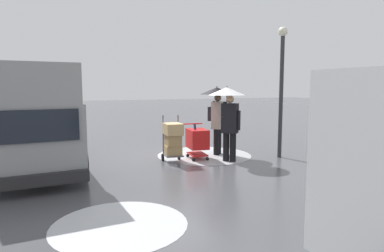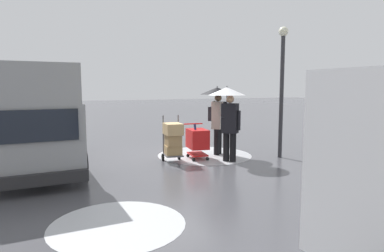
{
  "view_description": "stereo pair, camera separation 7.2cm",
  "coord_description": "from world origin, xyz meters",
  "px_view_note": "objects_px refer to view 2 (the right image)",
  "views": [
    {
      "loc": [
        3.58,
        9.42,
        2.12
      ],
      "look_at": [
        -0.33,
        1.1,
        1.05
      ],
      "focal_mm": 31.48,
      "sensor_mm": 36.0,
      "label": 1
    },
    {
      "loc": [
        3.52,
        9.45,
        2.12
      ],
      "look_at": [
        -0.33,
        1.1,
        1.05
      ],
      "focal_mm": 31.48,
      "sensor_mm": 36.0,
      "label": 2
    }
  ],
  "objects_px": {
    "pedestrian_pink_side": "(217,105)",
    "street_lamp": "(282,78)",
    "cargo_van_parked_right": "(31,124)",
    "pedestrian_black_side": "(228,106)",
    "shopping_cart_vendor": "(197,140)",
    "hand_dolly_boxes": "(173,138)"
  },
  "relations": [
    {
      "from": "pedestrian_pink_side",
      "to": "street_lamp",
      "type": "distance_m",
      "value": 2.08
    },
    {
      "from": "shopping_cart_vendor",
      "to": "pedestrian_black_side",
      "type": "distance_m",
      "value": 1.37
    },
    {
      "from": "shopping_cart_vendor",
      "to": "hand_dolly_boxes",
      "type": "bearing_deg",
      "value": 9.43
    },
    {
      "from": "cargo_van_parked_right",
      "to": "pedestrian_black_side",
      "type": "height_order",
      "value": "cargo_van_parked_right"
    },
    {
      "from": "cargo_van_parked_right",
      "to": "pedestrian_pink_side",
      "type": "bearing_deg",
      "value": 176.95
    },
    {
      "from": "cargo_van_parked_right",
      "to": "street_lamp",
      "type": "xyz_separation_m",
      "value": [
        -6.76,
        1.44,
        1.19
      ]
    },
    {
      "from": "hand_dolly_boxes",
      "to": "pedestrian_black_side",
      "type": "bearing_deg",
      "value": 160.42
    },
    {
      "from": "pedestrian_black_side",
      "to": "street_lamp",
      "type": "xyz_separation_m",
      "value": [
        -1.71,
        0.2,
        0.79
      ]
    },
    {
      "from": "pedestrian_pink_side",
      "to": "pedestrian_black_side",
      "type": "xyz_separation_m",
      "value": [
        0.18,
        0.97,
        0.01
      ]
    },
    {
      "from": "cargo_van_parked_right",
      "to": "pedestrian_pink_side",
      "type": "relative_size",
      "value": 2.51
    },
    {
      "from": "hand_dolly_boxes",
      "to": "street_lamp",
      "type": "relative_size",
      "value": 0.34
    },
    {
      "from": "street_lamp",
      "to": "pedestrian_pink_side",
      "type": "bearing_deg",
      "value": -37.29
    },
    {
      "from": "cargo_van_parked_right",
      "to": "street_lamp",
      "type": "bearing_deg",
      "value": 167.95
    },
    {
      "from": "pedestrian_pink_side",
      "to": "hand_dolly_boxes",
      "type": "bearing_deg",
      "value": 15.02
    },
    {
      "from": "shopping_cart_vendor",
      "to": "pedestrian_black_side",
      "type": "xyz_separation_m",
      "value": [
        -0.64,
        0.66,
        1.02
      ]
    },
    {
      "from": "hand_dolly_boxes",
      "to": "street_lamp",
      "type": "distance_m",
      "value": 3.67
    },
    {
      "from": "cargo_van_parked_right",
      "to": "hand_dolly_boxes",
      "type": "bearing_deg",
      "value": 168.57
    },
    {
      "from": "cargo_van_parked_right",
      "to": "pedestrian_black_side",
      "type": "bearing_deg",
      "value": 166.13
    },
    {
      "from": "shopping_cart_vendor",
      "to": "street_lamp",
      "type": "bearing_deg",
      "value": 160.02
    },
    {
      "from": "pedestrian_pink_side",
      "to": "pedestrian_black_side",
      "type": "relative_size",
      "value": 1.0
    },
    {
      "from": "shopping_cart_vendor",
      "to": "hand_dolly_boxes",
      "type": "distance_m",
      "value": 0.85
    },
    {
      "from": "shopping_cart_vendor",
      "to": "pedestrian_pink_side",
      "type": "relative_size",
      "value": 0.49
    }
  ]
}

